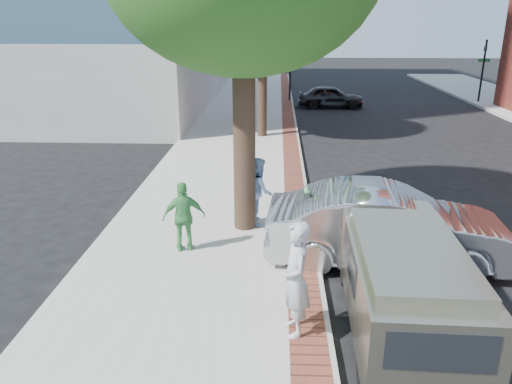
# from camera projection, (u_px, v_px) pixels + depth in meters

# --- Properties ---
(ground) EXTENTS (120.00, 120.00, 0.00)m
(ground) POSITION_uv_depth(u_px,v_px,m) (268.00, 269.00, 10.49)
(ground) COLOR black
(ground) RESTS_ON ground
(sidewalk) EXTENTS (5.00, 60.00, 0.15)m
(sidewalk) POSITION_uv_depth(u_px,v_px,m) (231.00, 162.00, 18.07)
(sidewalk) COLOR #9E9991
(sidewalk) RESTS_ON ground
(brick_strip) EXTENTS (0.60, 60.00, 0.01)m
(brick_strip) POSITION_uv_depth(u_px,v_px,m) (292.00, 160.00, 17.96)
(brick_strip) COLOR brown
(brick_strip) RESTS_ON sidewalk
(curb) EXTENTS (0.10, 60.00, 0.15)m
(curb) POSITION_uv_depth(u_px,v_px,m) (301.00, 162.00, 17.97)
(curb) COLOR gray
(curb) RESTS_ON ground
(office_base) EXTENTS (18.20, 22.20, 4.00)m
(office_base) POSITION_uv_depth(u_px,v_px,m) (67.00, 69.00, 31.12)
(office_base) COLOR gray
(office_base) RESTS_ON ground
(signal_near) EXTENTS (0.70, 0.15, 3.80)m
(signal_near) POSITION_uv_depth(u_px,v_px,m) (290.00, 66.00, 30.46)
(signal_near) COLOR black
(signal_near) RESTS_ON ground
(signal_far) EXTENTS (0.70, 0.15, 3.80)m
(signal_far) POSITION_uv_depth(u_px,v_px,m) (483.00, 66.00, 29.99)
(signal_far) COLOR black
(signal_far) RESTS_ON ground
(tree_far) EXTENTS (4.80, 4.80, 7.14)m
(tree_far) POSITION_uv_depth(u_px,v_px,m) (263.00, 10.00, 20.08)
(tree_far) COLOR black
(tree_far) RESTS_ON sidewalk
(parking_meter) EXTENTS (0.12, 0.32, 1.47)m
(parking_meter) POSITION_uv_depth(u_px,v_px,m) (306.00, 207.00, 10.59)
(parking_meter) COLOR gray
(parking_meter) RESTS_ON sidewalk
(person_gray) EXTENTS (0.57, 0.77, 1.92)m
(person_gray) POSITION_uv_depth(u_px,v_px,m) (296.00, 280.00, 7.82)
(person_gray) COLOR #A3A3A8
(person_gray) RESTS_ON sidewalk
(person_officer) EXTENTS (0.79, 0.93, 1.66)m
(person_officer) POSITION_uv_depth(u_px,v_px,m) (259.00, 191.00, 12.26)
(person_officer) COLOR #89A9D4
(person_officer) RESTS_ON sidewalk
(person_green) EXTENTS (0.98, 0.60, 1.56)m
(person_green) POSITION_uv_depth(u_px,v_px,m) (184.00, 217.00, 10.78)
(person_green) COLOR #45994D
(person_green) RESTS_ON sidewalk
(sedan_silver) EXTENTS (5.21, 2.13, 1.68)m
(sedan_silver) POSITION_uv_depth(u_px,v_px,m) (388.00, 227.00, 10.47)
(sedan_silver) COLOR #ACAFB3
(sedan_silver) RESTS_ON ground
(bg_car) EXTENTS (3.83, 1.60, 1.30)m
(bg_car) POSITION_uv_depth(u_px,v_px,m) (331.00, 97.00, 29.18)
(bg_car) COLOR black
(bg_car) RESTS_ON ground
(van) EXTENTS (1.88, 4.59, 1.67)m
(van) POSITION_uv_depth(u_px,v_px,m) (401.00, 275.00, 8.35)
(van) COLOR gray
(van) RESTS_ON ground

